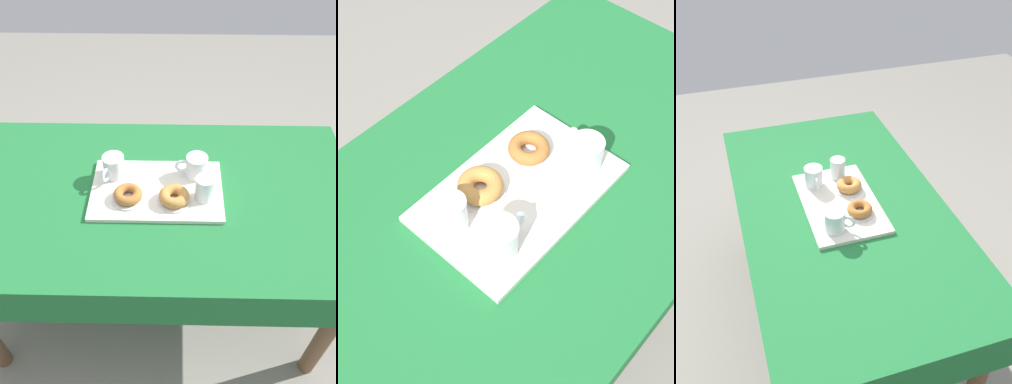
% 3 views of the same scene
% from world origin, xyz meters
% --- Properties ---
extents(ground_plane, '(6.00, 6.00, 0.00)m').
position_xyz_m(ground_plane, '(0.00, 0.00, 0.00)').
color(ground_plane, gray).
extents(dining_table, '(1.51, 0.84, 0.74)m').
position_xyz_m(dining_table, '(0.00, 0.00, 0.65)').
color(dining_table, '#1E6B33').
rests_on(dining_table, ground).
extents(serving_tray, '(0.47, 0.30, 0.02)m').
position_xyz_m(serving_tray, '(0.01, 0.01, 0.75)').
color(serving_tray, silver).
rests_on(serving_tray, dining_table).
extents(tea_mug_left, '(0.08, 0.12, 0.09)m').
position_xyz_m(tea_mug_left, '(-0.15, 0.07, 0.80)').
color(tea_mug_left, white).
rests_on(tea_mug_left, serving_tray).
extents(tea_mug_right, '(0.12, 0.08, 0.09)m').
position_xyz_m(tea_mug_right, '(0.15, 0.08, 0.80)').
color(tea_mug_right, white).
rests_on(tea_mug_right, serving_tray).
extents(water_glass_near, '(0.07, 0.07, 0.09)m').
position_xyz_m(water_glass_near, '(0.18, -0.04, 0.80)').
color(water_glass_near, white).
rests_on(water_glass_near, serving_tray).
extents(donut_plate_left, '(0.12, 0.12, 0.01)m').
position_xyz_m(donut_plate_left, '(0.08, -0.05, 0.76)').
color(donut_plate_left, silver).
rests_on(donut_plate_left, serving_tray).
extents(sugar_donut_left, '(0.11, 0.11, 0.04)m').
position_xyz_m(sugar_donut_left, '(0.08, -0.05, 0.79)').
color(sugar_donut_left, '#BC7F3D').
rests_on(sugar_donut_left, donut_plate_left).
extents(donut_plate_right, '(0.12, 0.12, 0.01)m').
position_xyz_m(donut_plate_right, '(-0.09, -0.05, 0.76)').
color(donut_plate_right, silver).
rests_on(donut_plate_right, serving_tray).
extents(sugar_donut_right, '(0.10, 0.10, 0.03)m').
position_xyz_m(sugar_donut_right, '(-0.09, -0.05, 0.78)').
color(sugar_donut_right, '#A3662D').
rests_on(sugar_donut_right, donut_plate_right).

